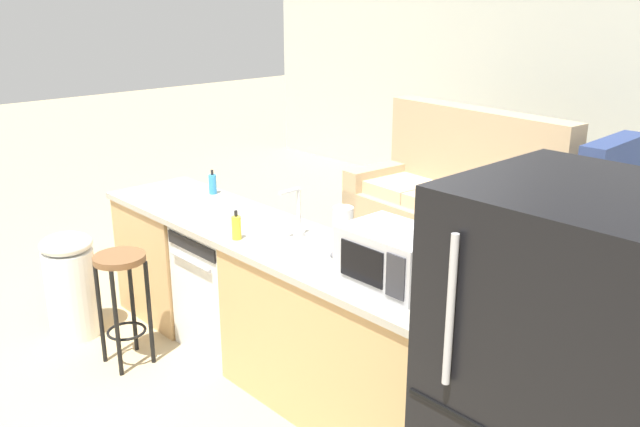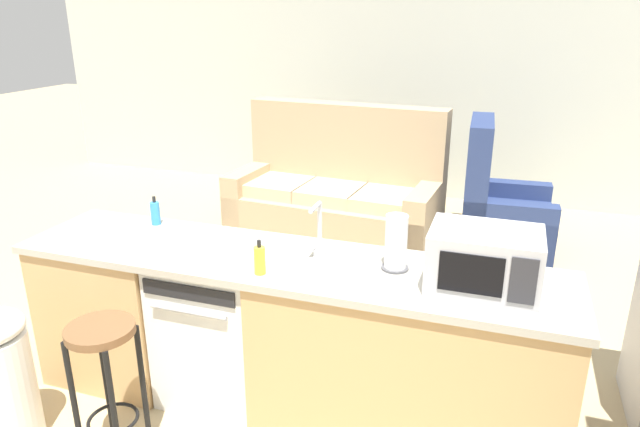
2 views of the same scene
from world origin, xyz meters
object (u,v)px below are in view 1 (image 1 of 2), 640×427
at_px(soap_bottle, 236,227).
at_px(trash_bin, 71,284).
at_px(dish_soap_bottle, 213,184).
at_px(bar_stool, 122,286).
at_px(armchair, 627,249).
at_px(couch, 458,206).
at_px(paper_towel_roll, 343,233).
at_px(dishwasher, 232,286).
at_px(microwave, 394,257).

xyz_separation_m(soap_bottle, trash_bin, (-1.21, -0.54, -0.59)).
distance_m(dish_soap_bottle, bar_stool, 1.02).
xyz_separation_m(soap_bottle, bar_stool, (-0.61, -0.45, -0.44)).
bearing_deg(dish_soap_bottle, armchair, 53.13).
bearing_deg(trash_bin, couch, 77.45).
distance_m(paper_towel_roll, couch, 2.85).
xyz_separation_m(dish_soap_bottle, couch, (0.42, 2.40, -0.58)).
relative_size(dish_soap_bottle, bar_stool, 0.24).
relative_size(dish_soap_bottle, trash_bin, 0.24).
xyz_separation_m(dishwasher, trash_bin, (-0.85, -0.74, -0.04)).
relative_size(dishwasher, trash_bin, 1.14).
relative_size(paper_towel_roll, armchair, 0.24).
height_order(paper_towel_roll, couch, couch).
relative_size(soap_bottle, bar_stool, 0.24).
height_order(dish_soap_bottle, bar_stool, dish_soap_bottle).
bearing_deg(soap_bottle, trash_bin, -155.91).
bearing_deg(dishwasher, bar_stool, -111.21).
bearing_deg(paper_towel_roll, trash_bin, -156.15).
bearing_deg(soap_bottle, bar_stool, -143.63).
bearing_deg(dish_soap_bottle, dishwasher, -23.56).
bearing_deg(paper_towel_roll, armchair, 81.05).
xyz_separation_m(bar_stool, armchair, (1.66, 3.44, -0.19)).
relative_size(dish_soap_bottle, couch, 0.09).
bearing_deg(trash_bin, armchair, 57.46).
bearing_deg(bar_stool, armchair, 64.30).
xyz_separation_m(paper_towel_roll, armchair, (0.43, 2.73, -0.69)).
height_order(microwave, armchair, armchair).
height_order(paper_towel_roll, armchair, armchair).
distance_m(dishwasher, microwave, 1.53).
distance_m(dishwasher, couch, 2.63).
bearing_deg(bar_stool, couch, 87.35).
height_order(microwave, paper_towel_roll, paper_towel_roll).
bearing_deg(microwave, paper_towel_roll, 171.24).
distance_m(dishwasher, trash_bin, 1.13).
bearing_deg(couch, trash_bin, -102.55).
distance_m(paper_towel_roll, bar_stool, 1.51).
height_order(microwave, trash_bin, microwave).
distance_m(couch, armchair, 1.52).
height_order(paper_towel_roll, soap_bottle, paper_towel_roll).
distance_m(dish_soap_bottle, couch, 2.50).
bearing_deg(dish_soap_bottle, trash_bin, -108.90).
bearing_deg(bar_stool, dishwasher, 68.79).
bearing_deg(paper_towel_roll, dishwasher, -176.25).
bearing_deg(couch, armchair, 6.27).
height_order(dishwasher, couch, couch).
distance_m(soap_bottle, couch, 2.92).
bearing_deg(paper_towel_roll, microwave, -8.76).
xyz_separation_m(paper_towel_roll, couch, (-1.08, 2.56, -0.64)).
distance_m(microwave, paper_towel_roll, 0.43).
height_order(soap_bottle, dish_soap_bottle, same).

